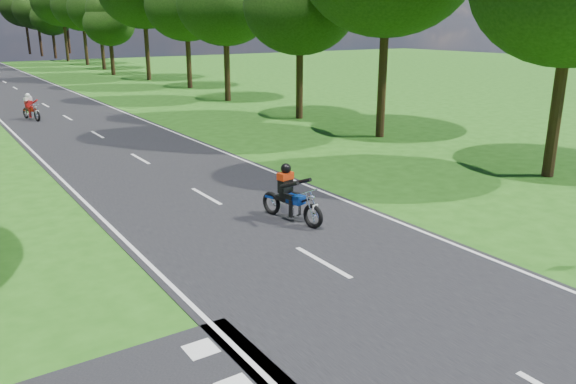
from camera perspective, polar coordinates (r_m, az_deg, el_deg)
ground at (r=11.39m, az=9.71°, el=-10.53°), size 160.00×160.00×0.00m
main_road at (r=57.92m, az=-26.87°, el=9.94°), size 7.00×140.00×0.02m
road_markings at (r=56.05m, az=-26.75°, el=9.80°), size 7.40×140.00×0.01m
rider_near_blue at (r=15.04m, az=0.36°, el=-0.10°), size 1.00×1.98×1.58m
rider_far_red at (r=34.27m, az=-24.70°, el=7.88°), size 0.97×1.84×1.46m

